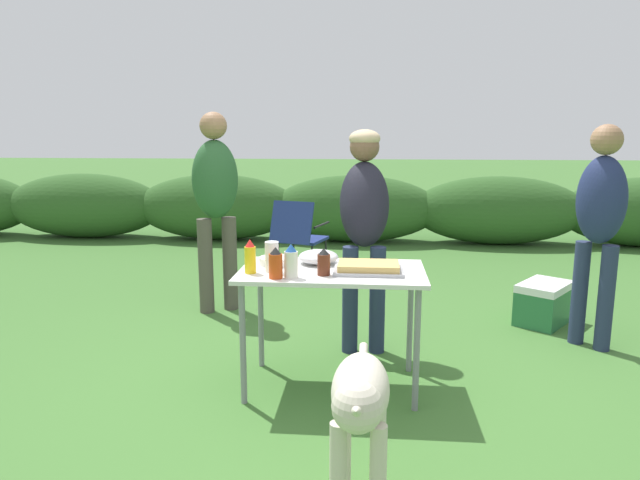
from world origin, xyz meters
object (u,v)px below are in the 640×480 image
(mayo_bottle, at_px, (291,262))
(standing_person_in_gray_fleece, at_px, (600,216))
(food_tray, at_px, (368,268))
(folding_table, at_px, (332,282))
(hot_sauce_bottle, at_px, (276,263))
(camp_chair_green_behind_table, at_px, (298,234))
(bbq_sauce_bottle, at_px, (324,262))
(plate_stack, at_px, (276,261))
(paper_cup_stack, at_px, (272,257))
(dog, at_px, (360,405))
(standing_person_in_dark_puffer, at_px, (216,194))
(mustard_bottle, at_px, (250,257))
(cooler_box, at_px, (544,303))
(mixing_bowl, at_px, (318,257))
(standing_person_in_olive_jacket, at_px, (364,213))

(mayo_bottle, distance_m, standing_person_in_gray_fleece, 2.30)
(standing_person_in_gray_fleece, bearing_deg, food_tray, -107.04)
(folding_table, relative_size, hot_sauce_bottle, 6.18)
(camp_chair_green_behind_table, bearing_deg, hot_sauce_bottle, -68.35)
(bbq_sauce_bottle, relative_size, camp_chair_green_behind_table, 0.19)
(plate_stack, height_order, paper_cup_stack, paper_cup_stack)
(paper_cup_stack, bearing_deg, camp_chair_green_behind_table, 94.11)
(dog, distance_m, camp_chair_green_behind_table, 4.03)
(hot_sauce_bottle, bearing_deg, standing_person_in_dark_puffer, 115.41)
(hot_sauce_bottle, height_order, mustard_bottle, mustard_bottle)
(cooler_box, bearing_deg, bbq_sauce_bottle, 167.70)
(bbq_sauce_bottle, bearing_deg, folding_table, 73.58)
(folding_table, height_order, mixing_bowl, mixing_bowl)
(paper_cup_stack, relative_size, dog, 0.22)
(mixing_bowl, bearing_deg, food_tray, -31.57)
(food_tray, relative_size, mustard_bottle, 2.00)
(paper_cup_stack, distance_m, camp_chair_green_behind_table, 2.83)
(folding_table, relative_size, cooler_box, 1.91)
(hot_sauce_bottle, xyz_separation_m, camp_chair_green_behind_table, (-0.25, 2.95, -0.36))
(bbq_sauce_bottle, relative_size, standing_person_in_olive_jacket, 0.10)
(folding_table, distance_m, standing_person_in_gray_fleece, 2.04)
(paper_cup_stack, xyz_separation_m, hot_sauce_bottle, (0.05, -0.15, -0.01))
(food_tray, bearing_deg, standing_person_in_dark_puffer, 131.53)
(bbq_sauce_bottle, bearing_deg, camp_chair_green_behind_table, 100.13)
(mayo_bottle, bearing_deg, camp_chair_green_behind_table, 96.47)
(hot_sauce_bottle, xyz_separation_m, mustard_bottle, (-0.17, 0.10, 0.01))
(mixing_bowl, relative_size, camp_chair_green_behind_table, 0.30)
(mayo_bottle, bearing_deg, mixing_bowl, 71.31)
(paper_cup_stack, height_order, standing_person_in_olive_jacket, standing_person_in_olive_jacket)
(food_tray, distance_m, plate_stack, 0.59)
(hot_sauce_bottle, height_order, standing_person_in_olive_jacket, standing_person_in_olive_jacket)
(plate_stack, relative_size, camp_chair_green_behind_table, 0.25)
(food_tray, distance_m, standing_person_in_gray_fleece, 1.85)
(camp_chair_green_behind_table, bearing_deg, folding_table, -61.75)
(plate_stack, xyz_separation_m, cooler_box, (2.01, 1.23, -0.59))
(food_tray, bearing_deg, mixing_bowl, 148.43)
(standing_person_in_gray_fleece, bearing_deg, standing_person_in_olive_jacket, -130.55)
(standing_person_in_olive_jacket, bearing_deg, standing_person_in_dark_puffer, 146.92)
(mustard_bottle, height_order, standing_person_in_gray_fleece, standing_person_in_gray_fleece)
(mixing_bowl, relative_size, standing_person_in_dark_puffer, 0.14)
(camp_chair_green_behind_table, bearing_deg, mustard_bottle, -71.51)
(folding_table, xyz_separation_m, mixing_bowl, (-0.10, 0.15, 0.12))
(folding_table, relative_size, standing_person_in_gray_fleece, 0.69)
(dog, bearing_deg, paper_cup_stack, -63.86)
(hot_sauce_bottle, height_order, standing_person_in_dark_puffer, standing_person_in_dark_puffer)
(hot_sauce_bottle, distance_m, cooler_box, 2.58)
(mayo_bottle, bearing_deg, cooler_box, 39.51)
(mayo_bottle, xyz_separation_m, cooler_box, (1.87, 1.54, -0.66))
(standing_person_in_dark_puffer, bearing_deg, folding_table, -83.68)
(mustard_bottle, xyz_separation_m, standing_person_in_olive_jacket, (0.65, 0.82, 0.15))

